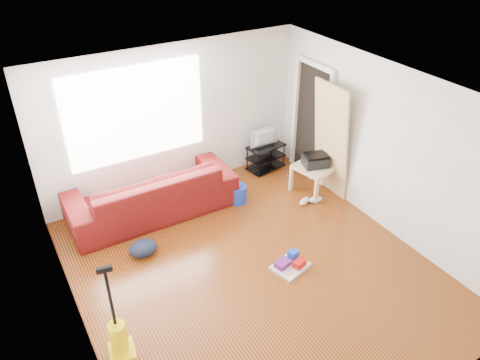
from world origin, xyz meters
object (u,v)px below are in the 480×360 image
tv_stand (266,157)px  cleaning_tray (291,264)px  vacuum (120,344)px  backpack (144,254)px  sofa (154,212)px  side_table (315,170)px  bucket (238,201)px

tv_stand → cleaning_tray: 2.71m
tv_stand → vacuum: bearing=-153.1°
cleaning_tray → vacuum: bearing=-173.6°
vacuum → backpack: bearing=71.6°
cleaning_tray → backpack: bearing=142.6°
sofa → cleaning_tray: bearing=118.0°
sofa → cleaning_tray: (1.15, -2.17, 0.05)m
tv_stand → side_table: side_table is taller
backpack → cleaning_tray: bearing=-35.5°
cleaning_tray → bucket: bearing=84.5°
side_table → bucket: side_table is taller
tv_stand → bucket: 1.24m
tv_stand → bucket: (-1.00, -0.70, -0.24)m
side_table → vacuum: vacuum is taller
vacuum → cleaning_tray: bearing=15.8°
side_table → backpack: bearing=-177.9°
sofa → side_table: size_ratio=3.65×
cleaning_tray → tv_stand: bearing=64.4°
bucket → cleaning_tray: size_ratio=0.53×
sofa → vacuum: bearing=61.5°
side_table → sofa: bearing=163.3°
sofa → tv_stand: 2.35m
sofa → bucket: (1.32, -0.43, 0.00)m
bucket → cleaning_tray: bearing=-95.5°
bucket → backpack: bearing=-165.5°
sofa → tv_stand: size_ratio=3.58×
side_table → vacuum: bearing=-157.2°
tv_stand → backpack: tv_stand is taller
side_table → bucket: 1.41m
bucket → vacuum: vacuum is taller
tv_stand → vacuum: 4.55m
side_table → backpack: 3.16m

